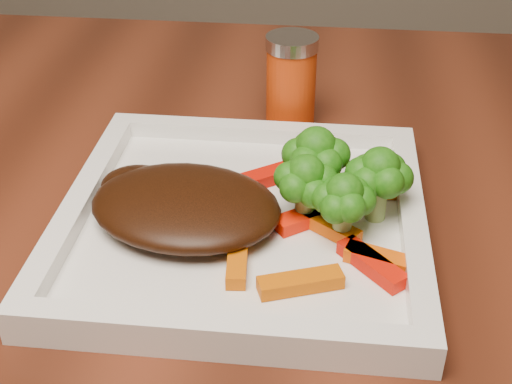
# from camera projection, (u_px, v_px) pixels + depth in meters

# --- Properties ---
(plate) EXTENTS (0.27, 0.27, 0.01)m
(plate) POSITION_uv_depth(u_px,v_px,m) (243.00, 225.00, 0.54)
(plate) COLOR white
(plate) RESTS_ON dining_table
(steak) EXTENTS (0.16, 0.14, 0.03)m
(steak) POSITION_uv_depth(u_px,v_px,m) (186.00, 206.00, 0.53)
(steak) COLOR black
(steak) RESTS_ON plate
(broccoli_0) EXTENTS (0.06, 0.06, 0.07)m
(broccoli_0) POSITION_uv_depth(u_px,v_px,m) (315.00, 160.00, 0.54)
(broccoli_0) COLOR #3B7413
(broccoli_0) RESTS_ON plate
(broccoli_1) EXTENTS (0.07, 0.07, 0.06)m
(broccoli_1) POSITION_uv_depth(u_px,v_px,m) (378.00, 181.00, 0.52)
(broccoli_1) COLOR #136611
(broccoli_1) RESTS_ON plate
(broccoli_2) EXTENTS (0.06, 0.06, 0.06)m
(broccoli_2) POSITION_uv_depth(u_px,v_px,m) (344.00, 205.00, 0.50)
(broccoli_2) COLOR #1E5B0F
(broccoli_2) RESTS_ON plate
(broccoli_3) EXTENTS (0.07, 0.07, 0.06)m
(broccoli_3) POSITION_uv_depth(u_px,v_px,m) (306.00, 186.00, 0.52)
(broccoli_3) COLOR #337313
(broccoli_3) RESTS_ON plate
(carrot_0) EXTENTS (0.06, 0.03, 0.01)m
(carrot_0) POSITION_uv_depth(u_px,v_px,m) (301.00, 282.00, 0.47)
(carrot_0) COLOR #C85603
(carrot_0) RESTS_ON plate
(carrot_1) EXTENTS (0.05, 0.05, 0.01)m
(carrot_1) POSITION_uv_depth(u_px,v_px,m) (372.00, 264.00, 0.49)
(carrot_1) COLOR red
(carrot_1) RESTS_ON plate
(carrot_2) EXTENTS (0.02, 0.05, 0.01)m
(carrot_2) POSITION_uv_depth(u_px,v_px,m) (237.00, 261.00, 0.49)
(carrot_2) COLOR #CB5703
(carrot_2) RESTS_ON plate
(carrot_3) EXTENTS (0.06, 0.02, 0.01)m
(carrot_3) POSITION_uv_depth(u_px,v_px,m) (377.00, 189.00, 0.56)
(carrot_3) COLOR #DB5003
(carrot_3) RESTS_ON plate
(carrot_4) EXTENTS (0.06, 0.05, 0.01)m
(carrot_4) POSITION_uv_depth(u_px,v_px,m) (266.00, 177.00, 0.58)
(carrot_4) COLOR red
(carrot_4) RESTS_ON plate
(carrot_5) EXTENTS (0.05, 0.04, 0.01)m
(carrot_5) POSITION_uv_depth(u_px,v_px,m) (328.00, 226.00, 0.52)
(carrot_5) COLOR #E95503
(carrot_5) RESTS_ON plate
(carrot_6) EXTENTS (0.06, 0.05, 0.01)m
(carrot_6) POSITION_uv_depth(u_px,v_px,m) (312.00, 215.00, 0.53)
(carrot_6) COLOR #F61B04
(carrot_6) RESTS_ON plate
(spice_shaker) EXTENTS (0.05, 0.05, 0.09)m
(spice_shaker) POSITION_uv_depth(u_px,v_px,m) (291.00, 84.00, 0.66)
(spice_shaker) COLOR #C4370A
(spice_shaker) RESTS_ON dining_table
(carrot_7) EXTENTS (0.06, 0.03, 0.01)m
(carrot_7) POSITION_uv_depth(u_px,v_px,m) (384.00, 260.00, 0.49)
(carrot_7) COLOR #E25003
(carrot_7) RESTS_ON plate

